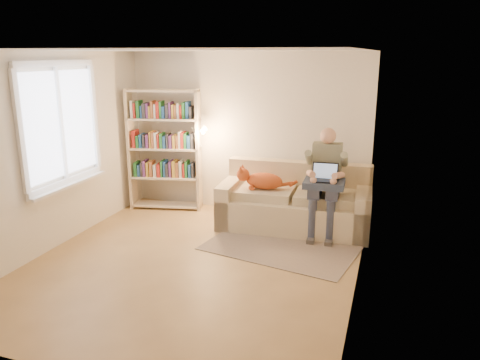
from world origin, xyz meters
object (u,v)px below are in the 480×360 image
(cat, at_px, (258,180))
(laptop, at_px, (326,176))
(sofa, at_px, (295,205))
(bookshelf, at_px, (165,144))
(person, at_px, (325,176))

(cat, relative_size, laptop, 2.25)
(sofa, bearing_deg, laptop, -32.32)
(laptop, distance_m, bookshelf, 2.79)
(sofa, bearing_deg, cat, -165.28)
(person, relative_size, laptop, 4.15)
(bookshelf, bearing_deg, cat, -24.16)
(cat, height_order, laptop, laptop)
(sofa, relative_size, cat, 2.71)
(sofa, distance_m, laptop, 0.79)
(person, height_order, bookshelf, bookshelf)
(laptop, bearing_deg, person, 97.39)
(person, bearing_deg, laptop, -82.61)
(cat, bearing_deg, bookshelf, 165.12)
(sofa, distance_m, person, 0.72)
(bookshelf, bearing_deg, person, -19.24)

